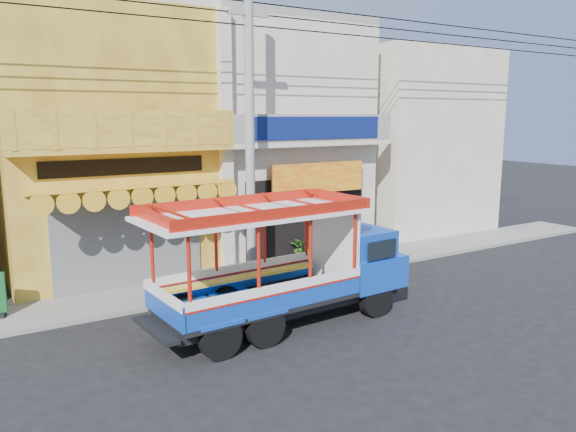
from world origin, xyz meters
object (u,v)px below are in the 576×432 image
at_px(songthaew_truck, 299,262).
at_px(potted_plant_c, 377,244).
at_px(utility_pole, 254,112).
at_px(potted_plant_a, 303,248).

relative_size(songthaew_truck, potted_plant_c, 6.96).
relative_size(utility_pole, potted_plant_a, 28.09).
distance_m(songthaew_truck, potted_plant_c, 6.39).
height_order(songthaew_truck, potted_plant_a, songthaew_truck).
xyz_separation_m(songthaew_truck, potted_plant_a, (2.84, 4.18, -0.85)).
xyz_separation_m(utility_pole, songthaew_truck, (-0.36, -2.86, -3.56)).
distance_m(songthaew_truck, potted_plant_a, 5.13).
bearing_deg(utility_pole, potted_plant_c, 6.05).
bearing_deg(songthaew_truck, potted_plant_c, 32.38).
xyz_separation_m(potted_plant_a, potted_plant_c, (2.50, -0.79, -0.02)).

